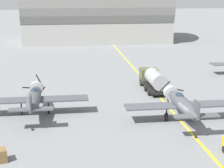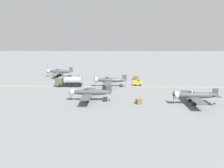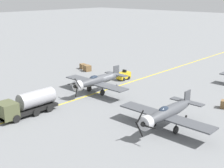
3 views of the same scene
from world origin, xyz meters
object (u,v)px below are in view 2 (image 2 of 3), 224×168
(supply_crate_by_tanker, at_px, (135,78))
(supply_crate_outboard, at_px, (139,101))
(airplane_near_left, at_px, (194,95))
(airplane_far_right, at_px, (59,71))
(tow_tractor, at_px, (138,83))
(supply_crate_mid_lane, at_px, (137,77))
(ground_crew_walking, at_px, (78,76))
(airplane_mid_center, at_px, (110,80))
(airplane_mid_left, at_px, (90,92))
(fuel_tanker, at_px, (69,82))

(supply_crate_by_tanker, distance_m, supply_crate_outboard, 29.48)
(airplane_near_left, xyz_separation_m, supply_crate_outboard, (-0.03, 12.30, -1.47))
(airplane_far_right, height_order, airplane_near_left, airplane_far_right)
(airplane_near_left, relative_size, supply_crate_outboard, 9.25)
(tow_tractor, height_order, supply_crate_mid_lane, tow_tractor)
(ground_crew_walking, bearing_deg, airplane_near_left, -135.68)
(airplane_far_right, distance_m, airplane_mid_center, 26.72)
(airplane_mid_left, bearing_deg, airplane_mid_center, -24.31)
(airplane_far_right, distance_m, supply_crate_mid_lane, 29.72)
(airplane_near_left, xyz_separation_m, supply_crate_mid_lane, (31.49, 10.22, -1.49))
(supply_crate_mid_lane, bearing_deg, airplane_far_right, 82.40)
(tow_tractor, relative_size, supply_crate_outboard, 2.00)
(airplane_mid_center, relative_size, fuel_tanker, 1.50)
(airplane_far_right, height_order, airplane_mid_left, airplane_far_right)
(airplane_mid_center, distance_m, supply_crate_outboard, 19.31)
(airplane_mid_left, xyz_separation_m, ground_crew_walking, (30.37, 8.18, -1.11))
(supply_crate_mid_lane, bearing_deg, ground_crew_walking, 87.16)
(airplane_mid_left, relative_size, ground_crew_walking, 7.29)
(fuel_tanker, height_order, supply_crate_by_tanker, fuel_tanker)
(ground_crew_walking, distance_m, supply_crate_mid_lane, 21.61)
(airplane_near_left, height_order, tow_tractor, airplane_near_left)
(airplane_mid_center, bearing_deg, airplane_mid_left, 175.47)
(tow_tractor, relative_size, supply_crate_by_tanker, 1.82)
(supply_crate_mid_lane, bearing_deg, airplane_near_left, -162.03)
(airplane_near_left, xyz_separation_m, supply_crate_by_tanker, (29.42, 10.93, -1.42))
(fuel_tanker, bearing_deg, supply_crate_outboard, -132.04)
(airplane_mid_left, xyz_separation_m, fuel_tanker, (15.65, 8.50, -0.50))
(tow_tractor, bearing_deg, supply_crate_outboard, 175.68)
(ground_crew_walking, bearing_deg, tow_tractor, -121.21)
(supply_crate_mid_lane, distance_m, supply_crate_outboard, 31.59)
(airplane_near_left, bearing_deg, supply_crate_by_tanker, 5.19)
(airplane_far_right, bearing_deg, airplane_mid_left, -147.86)
(airplane_near_left, height_order, airplane_mid_left, airplane_mid_left)
(airplane_far_right, relative_size, supply_crate_outboard, 9.25)
(airplane_near_left, xyz_separation_m, ground_crew_walking, (32.56, 31.80, -1.11))
(tow_tractor, distance_m, supply_crate_by_tanker, 9.58)
(fuel_tanker, bearing_deg, airplane_near_left, -119.05)
(airplane_far_right, relative_size, ground_crew_walking, 7.29)
(tow_tractor, height_order, ground_crew_walking, tow_tractor)
(fuel_tanker, relative_size, supply_crate_mid_lane, 6.36)
(airplane_mid_left, height_order, supply_crate_mid_lane, airplane_mid_left)
(airplane_near_left, bearing_deg, airplane_mid_left, 69.52)
(airplane_mid_left, distance_m, tow_tractor, 21.85)
(fuel_tanker, xyz_separation_m, supply_crate_outboard, (-17.87, -19.82, -0.97))
(fuel_tanker, height_order, ground_crew_walking, fuel_tanker)
(supply_crate_mid_lane, bearing_deg, airplane_mid_center, 145.73)
(fuel_tanker, distance_m, supply_crate_mid_lane, 25.83)
(airplane_near_left, xyz_separation_m, airplane_mid_center, (17.80, 19.54, -0.00))
(airplane_mid_left, distance_m, supply_crate_outboard, 11.63)
(airplane_far_right, bearing_deg, supply_crate_mid_lane, -91.20)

